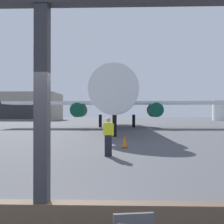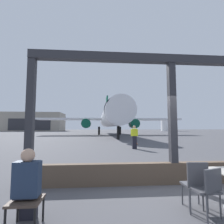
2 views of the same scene
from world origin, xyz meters
The scene contains 11 objects.
ground_plane centered at (0.00, 40.00, 0.00)m, with size 220.00×220.00×0.00m, color #4C4C51.
window_frame centered at (0.00, 0.00, 1.36)m, with size 8.24×0.24×3.75m.
cafe_chair_aisle_left centered at (-0.24, -1.93, 0.53)m, with size 0.49×0.49×0.87m.
cafe_chair_side_extra centered at (-0.27, -1.59, 0.54)m, with size 0.41×0.41×0.92m.
lounge_bench centered at (-3.31, -1.97, 0.38)m, with size 0.48×0.48×0.44m.
seated_passenger centered at (-3.32, -1.89, 0.67)m, with size 0.40×0.46×1.24m.
airplane centered at (0.66, 31.94, 3.73)m, with size 31.02×33.44×10.67m.
ground_crew_worker centered at (0.61, 8.23, 0.90)m, with size 0.50×0.34×1.74m.
traffic_cone centered at (1.39, 11.32, 0.34)m, with size 0.36×0.36×0.72m.
distant_hangar centered at (-31.72, 82.91, 4.29)m, with size 25.74×15.11×8.59m.
fuel_storage_tank centered at (31.51, 77.28, 2.95)m, with size 6.34×6.34×5.90m, color white.
Camera 2 is at (-2.19, -4.99, 1.58)m, focal length 28.40 mm.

